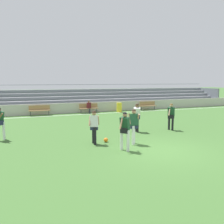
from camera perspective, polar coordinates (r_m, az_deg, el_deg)
The scene contains 16 objects.
ground_plane at distance 10.67m, azimuth 12.10°, elevation -9.13°, with size 160.00×160.00×0.00m, color #3D662D.
field_line_sideline at distance 21.67m, azimuth -5.77°, elevation -0.51°, with size 44.00×0.12×0.01m, color white.
sideline_wall at distance 22.78m, azimuth -6.60°, elevation 1.11°, with size 48.00×0.16×0.98m, color #BCB7AD.
bleacher_stand at distance 26.41m, azimuth 0.36°, elevation 3.45°, with size 27.35×3.74×2.66m.
bench_far_left at distance 24.78m, azimuth 8.68°, elevation 1.72°, with size 1.80×0.40×0.90m.
bench_far_right at distance 22.32m, azimuth -5.70°, elevation 1.13°, with size 1.80×0.40×0.90m.
bench_near_bin at distance 21.57m, azimuth -17.24°, elevation 0.60°, with size 1.80×0.40×0.90m.
trash_bin at distance 22.95m, azimuth 1.78°, elevation 1.12°, with size 0.52×0.52×0.92m, color yellow.
spectator_seated at distance 22.19m, azimuth -5.62°, elevation 1.50°, with size 0.36×0.42×1.21m.
player_white_trailing_run at distance 11.27m, azimuth -4.38°, elevation -3.03°, with size 0.62×0.45×1.63m.
player_dark_pressing_high at distance 11.28m, azimuth 5.32°, elevation -2.76°, with size 0.45×0.43×1.71m.
player_white_wide_right at distance 13.99m, azimuth 6.10°, elevation -0.76°, with size 0.64×0.52×1.71m.
player_dark_overlapping at distance 10.20m, azimuth 3.14°, elevation -3.82°, with size 0.68×0.48×1.71m.
player_dark_dropping_back at distance 13.32m, azimuth -25.72°, elevation -1.89°, with size 0.51×0.78×1.71m.
player_dark_deep_cover at distance 14.90m, azimuth 14.20°, elevation -0.56°, with size 0.64×0.48×1.66m.
soccer_ball at distance 11.78m, azimuth -1.51°, elevation -6.82°, with size 0.22×0.22×0.22m, color orange.
Camera 1 is at (-5.66, -8.52, 3.04)m, focal length 37.53 mm.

